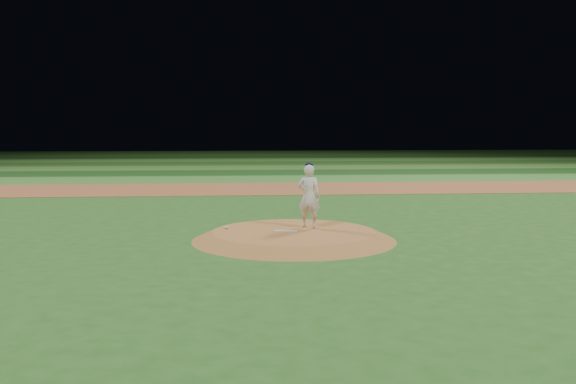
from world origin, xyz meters
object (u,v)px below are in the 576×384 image
Objects in this scene: pitchers_mound at (294,236)px; pitcher_on_mound at (309,196)px; rosin_bag at (226,227)px; pitching_rubber at (286,231)px.

pitcher_on_mound is at bearing 48.53° from pitchers_mound.
pitchers_mound is 45.36× the size of rosin_bag.
rosin_bag reaches higher than pitchers_mound.
rosin_bag is 2.46m from pitcher_on_mound.
pitchers_mound is at bearing -131.47° from pitcher_on_mound.
pitcher_on_mound reaches higher than pitchers_mound.
rosin_bag is 0.07× the size of pitcher_on_mound.
pitcher_on_mound is (0.47, 0.53, 1.02)m from pitchers_mound.
pitcher_on_mound is (0.69, 0.60, 0.88)m from pitching_rubber.
pitcher_on_mound reaches higher than pitching_rubber.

